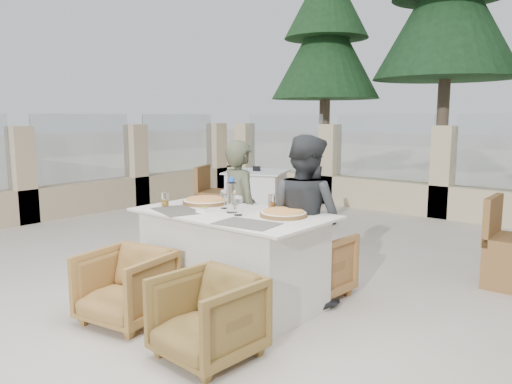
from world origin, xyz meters
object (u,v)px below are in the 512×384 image
Objects in this scene: armchair_near_left at (126,286)px; bg_table_a at (257,198)px; pizza_right at (283,213)px; diner_left at (240,213)px; water_bottle at (232,195)px; olive_dish at (205,210)px; wine_glass_near at (238,204)px; armchair_far_right at (310,264)px; wine_glass_centre at (225,198)px; diner_right at (305,219)px; armchair_far_left at (244,247)px; pizza_left at (205,201)px; beer_glass_left at (165,199)px; dining_table at (233,258)px; beer_glass_right at (272,202)px; armchair_near_right at (207,317)px.

armchair_near_left is 3.58m from bg_table_a.
pizza_right is 0.79m from diner_left.
water_bottle is 2.61× the size of olive_dish.
armchair_near_left is 0.45× the size of diner_left.
wine_glass_near is 0.89m from armchair_far_right.
wine_glass_centre is 0.93m from armchair_far_right.
armchair_far_right is at bearing -77.85° from diner_right.
armchair_far_left is 0.44× the size of diner_left.
pizza_right is 0.46m from water_bottle.
armchair_far_left is 0.42× the size of diner_right.
olive_dish is at bearing 54.48° from armchair_far_right.
wine_glass_near reaches higher than pizza_left.
diner_right is at bearing -158.93° from diner_left.
beer_glass_left reaches higher than olive_dish.
diner_left reaches higher than water_bottle.
armchair_far_right is (0.40, 0.54, -0.10)m from dining_table.
water_bottle is at bearing -161.35° from pizza_right.
water_bottle is 0.65m from beer_glass_left.
wine_glass_near reaches higher than dining_table.
water_bottle reaches higher than armchair_near_left.
wine_glass_near is 0.60m from diner_right.
pizza_right is 2.93× the size of beer_glass_right.
diner_left is at bearing 157.25° from pizza_right.
wine_glass_near reaches higher than armchair_far_right.
pizza_left is at bearing 86.11° from armchair_near_left.
armchair_near_right is at bearing -72.69° from beer_glass_right.
olive_dish is 0.07× the size of bg_table_a.
olive_dish reaches higher than dining_table.
armchair_far_right is (0.86, -0.12, 0.02)m from armchair_far_left.
pizza_left is 1.10× the size of pizza_right.
water_bottle is 0.59m from diner_left.
pizza_right reaches higher than armchair_far_right.
olive_dish is 0.18× the size of armchair_far_right.
olive_dish is at bearing 122.98° from diner_left.
dining_table is 2.74× the size of armchair_far_left.
beer_glass_left is 2.95m from bg_table_a.
wine_glass_near is at bearing 70.07° from armchair_far_right.
beer_glass_right is at bearing 31.52° from beer_glass_left.
dining_table is 2.66× the size of armchair_near_right.
diner_right is (1.03, 0.61, -0.13)m from beer_glass_left.
water_bottle is 2.32× the size of beer_glass_left.
wine_glass_centre is (-0.15, 0.07, 0.48)m from dining_table.
armchair_far_left is 1.00m from diner_right.
armchair_near_left is (-0.20, -0.87, -0.59)m from wine_glass_centre.
armchair_near_left is (-0.78, -0.92, -0.52)m from pizza_right.
beer_glass_left is 0.45m from olive_dish.
olive_dish is 0.19× the size of armchair_far_left.
armchair_near_right is at bearing -57.12° from water_bottle.
armchair_far_right is at bearing -176.57° from armchair_far_left.
armchair_near_right is (0.35, -1.11, -0.56)m from beer_glass_right.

